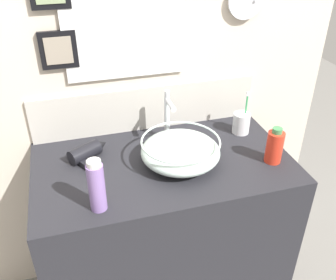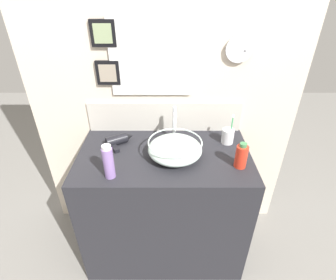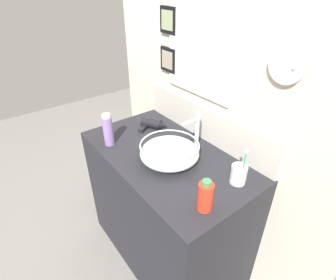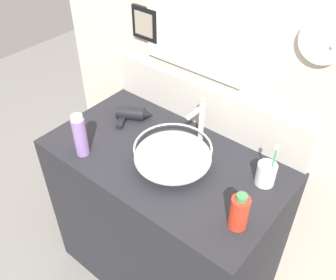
{
  "view_description": "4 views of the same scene",
  "coord_description": "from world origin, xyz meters",
  "px_view_note": "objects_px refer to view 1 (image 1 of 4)",
  "views": [
    {
      "loc": [
        -0.32,
        -1.19,
        1.71
      ],
      "look_at": [
        0.02,
        0.0,
        0.94
      ],
      "focal_mm": 40.0,
      "sensor_mm": 36.0,
      "label": 1
    },
    {
      "loc": [
        0.02,
        -1.27,
        1.75
      ],
      "look_at": [
        0.02,
        0.0,
        0.94
      ],
      "focal_mm": 28.0,
      "sensor_mm": 36.0,
      "label": 2
    },
    {
      "loc": [
        0.96,
        -0.72,
        1.68
      ],
      "look_at": [
        0.02,
        0.0,
        0.94
      ],
      "focal_mm": 28.0,
      "sensor_mm": 36.0,
      "label": 3
    },
    {
      "loc": [
        0.76,
        -0.9,
        1.9
      ],
      "look_at": [
        0.02,
        0.0,
        0.94
      ],
      "focal_mm": 40.0,
      "sensor_mm": 36.0,
      "label": 4
    }
  ],
  "objects_px": {
    "toothbrush_cup": "(241,123)",
    "spray_bottle": "(97,186)",
    "faucet": "(168,113)",
    "hair_drier": "(88,152)",
    "soap_dispenser": "(275,146)",
    "glass_bowl_sink": "(180,151)"
  },
  "relations": [
    {
      "from": "toothbrush_cup",
      "to": "spray_bottle",
      "type": "relative_size",
      "value": 1.0
    },
    {
      "from": "spray_bottle",
      "to": "faucet",
      "type": "bearing_deg",
      "value": 46.03
    },
    {
      "from": "faucet",
      "to": "spray_bottle",
      "type": "distance_m",
      "value": 0.5
    },
    {
      "from": "faucet",
      "to": "spray_bottle",
      "type": "height_order",
      "value": "faucet"
    },
    {
      "from": "hair_drier",
      "to": "spray_bottle",
      "type": "distance_m",
      "value": 0.32
    },
    {
      "from": "faucet",
      "to": "soap_dispenser",
      "type": "xyz_separation_m",
      "value": [
        0.36,
        -0.27,
        -0.06
      ]
    },
    {
      "from": "spray_bottle",
      "to": "soap_dispenser",
      "type": "bearing_deg",
      "value": 6.99
    },
    {
      "from": "glass_bowl_sink",
      "to": "hair_drier",
      "type": "height_order",
      "value": "glass_bowl_sink"
    },
    {
      "from": "hair_drier",
      "to": "toothbrush_cup",
      "type": "relative_size",
      "value": 0.93
    },
    {
      "from": "hair_drier",
      "to": "toothbrush_cup",
      "type": "height_order",
      "value": "toothbrush_cup"
    },
    {
      "from": "hair_drier",
      "to": "spray_bottle",
      "type": "xyz_separation_m",
      "value": [
        0.0,
        -0.31,
        0.07
      ]
    },
    {
      "from": "faucet",
      "to": "hair_drier",
      "type": "distance_m",
      "value": 0.37
    },
    {
      "from": "hair_drier",
      "to": "soap_dispenser",
      "type": "height_order",
      "value": "soap_dispenser"
    },
    {
      "from": "faucet",
      "to": "spray_bottle",
      "type": "xyz_separation_m",
      "value": [
        -0.35,
        -0.36,
        -0.04
      ]
    },
    {
      "from": "faucet",
      "to": "spray_bottle",
      "type": "relative_size",
      "value": 1.18
    },
    {
      "from": "spray_bottle",
      "to": "toothbrush_cup",
      "type": "bearing_deg",
      "value": 25.89
    },
    {
      "from": "faucet",
      "to": "toothbrush_cup",
      "type": "distance_m",
      "value": 0.35
    },
    {
      "from": "toothbrush_cup",
      "to": "soap_dispenser",
      "type": "xyz_separation_m",
      "value": [
        0.02,
        -0.24,
        0.02
      ]
    },
    {
      "from": "glass_bowl_sink",
      "to": "soap_dispenser",
      "type": "xyz_separation_m",
      "value": [
        0.36,
        -0.09,
        0.01
      ]
    },
    {
      "from": "spray_bottle",
      "to": "glass_bowl_sink",
      "type": "bearing_deg",
      "value": 27.29
    },
    {
      "from": "faucet",
      "to": "hair_drier",
      "type": "height_order",
      "value": "faucet"
    },
    {
      "from": "glass_bowl_sink",
      "to": "toothbrush_cup",
      "type": "xyz_separation_m",
      "value": [
        0.34,
        0.15,
        -0.01
      ]
    }
  ]
}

